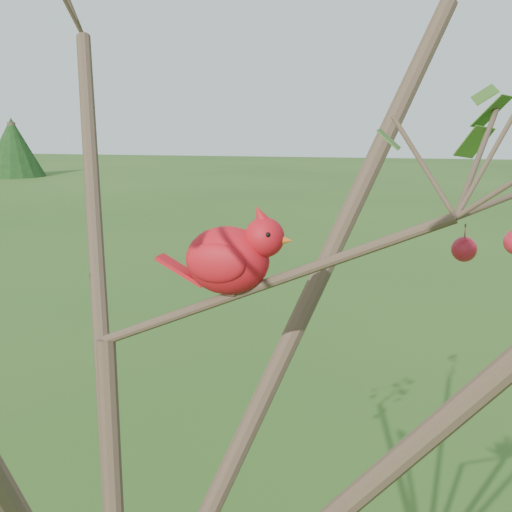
% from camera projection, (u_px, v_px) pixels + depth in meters
% --- Properties ---
extents(crabapple_tree, '(2.35, 2.05, 2.95)m').
position_uv_depth(crabapple_tree, '(113.00, 263.00, 1.13)').
color(crabapple_tree, '#3F2C22').
rests_on(crabapple_tree, ground).
extents(cardinal, '(0.24, 0.13, 0.17)m').
position_uv_depth(cardinal, '(232.00, 257.00, 1.19)').
color(cardinal, red).
rests_on(cardinal, ground).
extents(distant_trees, '(41.17, 9.02, 3.69)m').
position_uv_depth(distant_trees, '(456.00, 139.00, 24.53)').
color(distant_trees, '#3F2C22').
rests_on(distant_trees, ground).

